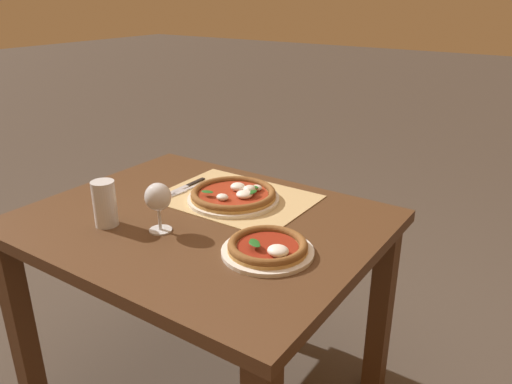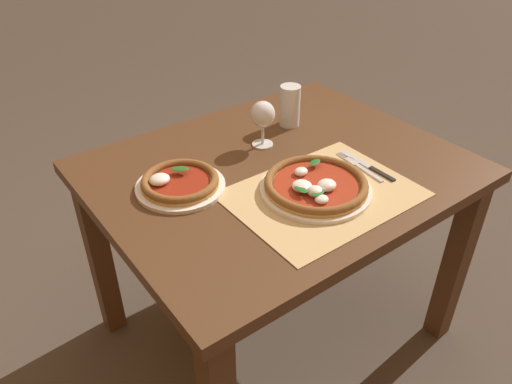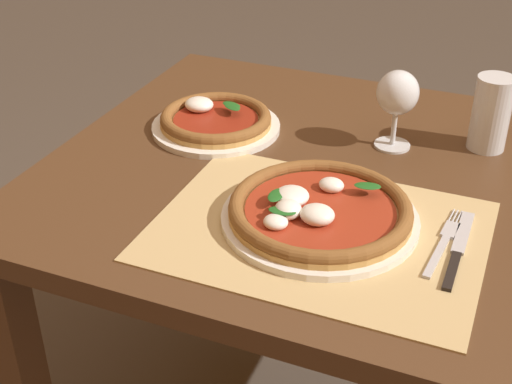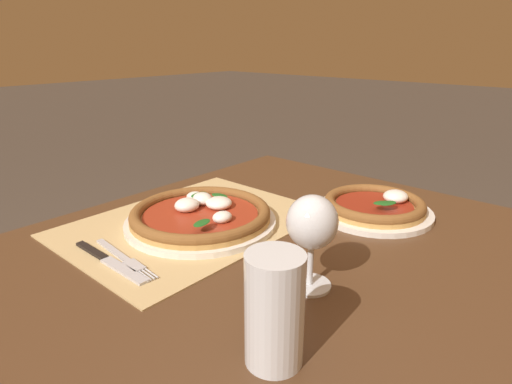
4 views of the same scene
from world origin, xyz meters
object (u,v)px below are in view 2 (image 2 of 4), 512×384
at_px(wine_glass, 263,116).
at_px(pint_glass, 290,106).
at_px(fork, 359,166).
at_px(pizza_far, 180,183).
at_px(knife, 367,166).
at_px(pizza_near, 316,185).

distance_m(wine_glass, pint_glass, 0.18).
bearing_deg(fork, pizza_far, 155.16).
bearing_deg(pizza_far, knife, -24.88).
relative_size(pizza_near, knife, 1.49).
xyz_separation_m(pizza_far, wine_glass, (0.35, 0.06, 0.09)).
distance_m(fork, knife, 0.03).
distance_m(pizza_far, fork, 0.55).
height_order(wine_glass, knife, wine_glass).
relative_size(pizza_far, wine_glass, 1.68).
distance_m(pizza_near, fork, 0.20).
xyz_separation_m(pizza_far, knife, (0.52, -0.24, -0.01)).
bearing_deg(pizza_near, pint_glass, 60.12).
bearing_deg(knife, pizza_near, -178.31).
distance_m(pizza_near, pint_glass, 0.44).
bearing_deg(wine_glass, pizza_far, -169.71).
height_order(fork, knife, knife).
bearing_deg(pizza_near, knife, 1.69).
bearing_deg(pint_glass, pizza_near, -119.88).
bearing_deg(pizza_near, fork, 5.08).
bearing_deg(pizza_near, wine_glass, 81.27).
distance_m(pint_glass, fork, 0.36).
xyz_separation_m(pizza_far, fork, (0.50, -0.23, -0.01)).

